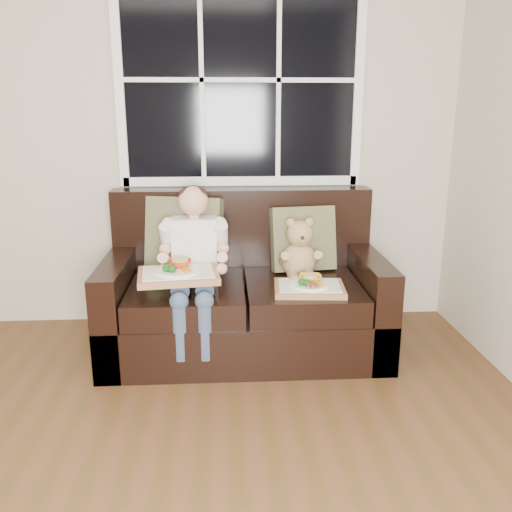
{
  "coord_description": "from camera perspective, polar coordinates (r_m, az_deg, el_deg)",
  "views": [
    {
      "loc": [
        0.66,
        -1.22,
        1.48
      ],
      "look_at": [
        0.85,
        1.85,
        0.63
      ],
      "focal_mm": 38.0,
      "sensor_mm": 36.0,
      "label": 1
    }
  ],
  "objects": [
    {
      "name": "window_back",
      "position": [
        3.71,
        -1.67,
        18.03
      ],
      "size": [
        1.62,
        0.04,
        1.37
      ],
      "color": "black",
      "rests_on": "room_walls"
    },
    {
      "name": "loveseat",
      "position": [
        3.44,
        -1.25,
        -4.48
      ],
      "size": [
        1.7,
        0.92,
        0.96
      ],
      "color": "black",
      "rests_on": "ground"
    },
    {
      "name": "pillow_left",
      "position": [
        3.49,
        -7.57,
        2.19
      ],
      "size": [
        0.52,
        0.32,
        0.5
      ],
      "rotation": [
        -0.21,
        0.0,
        -0.23
      ],
      "color": "#696641",
      "rests_on": "loveseat"
    },
    {
      "name": "pillow_right",
      "position": [
        3.52,
        4.97,
        1.83
      ],
      "size": [
        0.43,
        0.24,
        0.43
      ],
      "rotation": [
        -0.21,
        0.0,
        0.14
      ],
      "color": "#696641",
      "rests_on": "loveseat"
    },
    {
      "name": "child",
      "position": [
        3.23,
        -6.54,
        0.42
      ],
      "size": [
        0.4,
        0.6,
        0.9
      ],
      "color": "white",
      "rests_on": "loveseat"
    },
    {
      "name": "teddy_bear",
      "position": [
        3.38,
        4.57,
        0.36
      ],
      "size": [
        0.23,
        0.29,
        0.39
      ],
      "rotation": [
        0.0,
        0.0,
        0.04
      ],
      "color": "tan",
      "rests_on": "loveseat"
    },
    {
      "name": "tray_left",
      "position": [
        3.08,
        -8.19,
        -1.81
      ],
      "size": [
        0.48,
        0.39,
        0.1
      ],
      "rotation": [
        0.0,
        0.0,
        0.12
      ],
      "color": "#AC704D",
      "rests_on": "child"
    },
    {
      "name": "tray_right",
      "position": [
        3.15,
        5.64,
        -3.2
      ],
      "size": [
        0.42,
        0.34,
        0.09
      ],
      "rotation": [
        0.0,
        0.0,
        -0.08
      ],
      "color": "#AC704D",
      "rests_on": "loveseat"
    }
  ]
}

